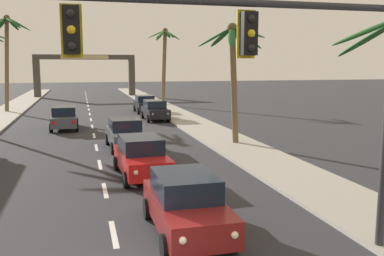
{
  "coord_description": "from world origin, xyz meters",
  "views": [
    {
      "loc": [
        -0.74,
        -8.0,
        4.66
      ],
      "look_at": [
        3.44,
        8.0,
        2.2
      ],
      "focal_mm": 39.83,
      "sensor_mm": 36.0,
      "label": 1
    }
  ],
  "objects": [
    {
      "name": "sedan_oncoming_far",
      "position": [
        -1.97,
        24.02,
        0.85
      ],
      "size": [
        1.97,
        4.46,
        1.68
      ],
      "color": "#4C515B",
      "rests_on": "ground"
    },
    {
      "name": "palm_right_farthest",
      "position": [
        8.65,
        40.53,
        5.68
      ],
      "size": [
        3.79,
        3.71,
        8.8
      ],
      "color": "brown",
      "rests_on": "ground"
    },
    {
      "name": "palm_left_farthest",
      "position": [
        -7.47,
        36.88,
        6.73
      ],
      "size": [
        4.52,
        4.6,
        9.4
      ],
      "color": "brown",
      "rests_on": "ground"
    },
    {
      "name": "sedan_parked_mid_kerb",
      "position": [
        5.3,
        27.52,
        0.85
      ],
      "size": [
        2.03,
        4.48,
        1.68
      ],
      "color": "black",
      "rests_on": "ground"
    },
    {
      "name": "sedan_third_in_queue",
      "position": [
        1.61,
        9.39,
        0.85
      ],
      "size": [
        2.11,
        4.51,
        1.68
      ],
      "color": "red",
      "rests_on": "ground"
    },
    {
      "name": "town_gateway_arch",
      "position": [
        0.0,
        56.28,
        3.98
      ],
      "size": [
        14.33,
        0.9,
        6.11
      ],
      "color": "#423D38",
      "rests_on": "ground"
    },
    {
      "name": "palm_right_second",
      "position": [
        7.79,
        15.23,
        4.94
      ],
      "size": [
        3.86,
        3.79,
        7.01
      ],
      "color": "brown",
      "rests_on": "ground"
    },
    {
      "name": "sedan_fifth_in_queue",
      "position": [
        1.59,
        15.75,
        0.85
      ],
      "size": [
        2.08,
        4.5,
        1.68
      ],
      "color": "#4C515B",
      "rests_on": "ground"
    },
    {
      "name": "sidewalk_right",
      "position": [
        7.8,
        20.0,
        0.07
      ],
      "size": [
        3.2,
        110.0,
        0.14
      ],
      "primitive_type": "cube",
      "color": "#9E998E",
      "rests_on": "ground"
    },
    {
      "name": "traffic_signal_mast",
      "position": [
        2.94,
        0.72,
        4.81
      ],
      "size": [
        11.12,
        0.41,
        6.87
      ],
      "color": "#2D2D33",
      "rests_on": "ground"
    },
    {
      "name": "sedan_parked_nearest_kerb",
      "position": [
        5.33,
        33.58,
        0.85
      ],
      "size": [
        1.97,
        4.46,
        1.68
      ],
      "color": "black",
      "rests_on": "ground"
    },
    {
      "name": "sedan_lead_at_stop_bar",
      "position": [
        1.97,
        3.02,
        0.85
      ],
      "size": [
        1.95,
        4.45,
        1.68
      ],
      "color": "maroon",
      "rests_on": "ground"
    },
    {
      "name": "lane_markings",
      "position": [
        0.46,
        19.62,
        0.0
      ],
      "size": [
        4.28,
        87.84,
        0.01
      ],
      "color": "silver",
      "rests_on": "ground"
    }
  ]
}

